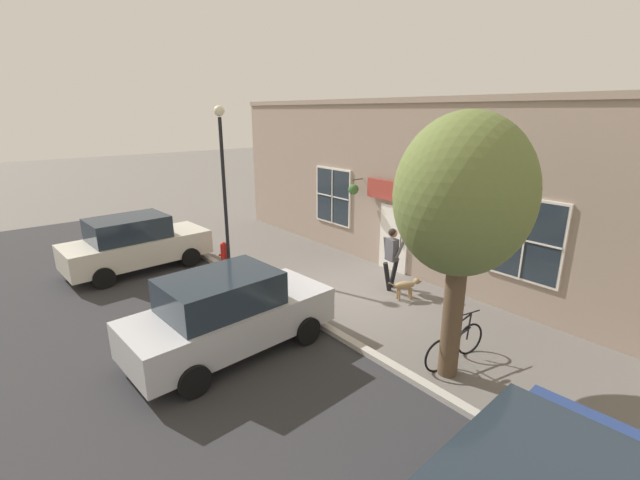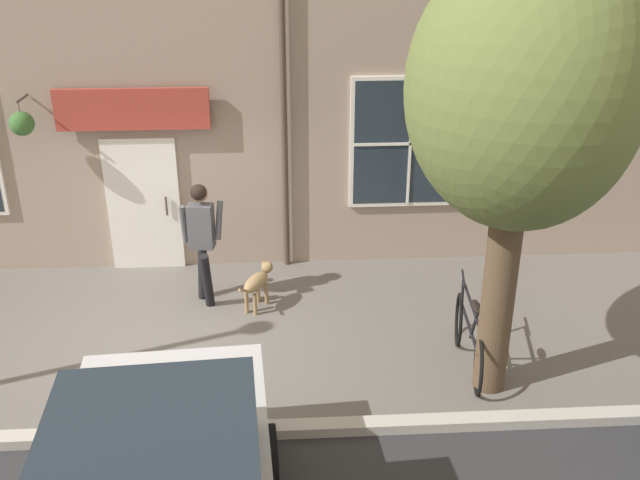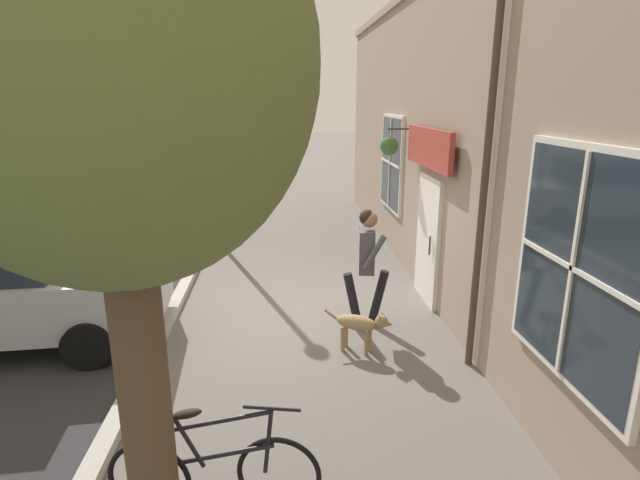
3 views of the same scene
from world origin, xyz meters
name	(u,v)px [view 2 (image 2 of 3)]	position (x,y,z in m)	size (l,w,h in m)	color
ground_plane	(167,338)	(0.00, 0.00, 0.00)	(90.00, 90.00, 0.00)	#66605B
storefront_facade	(172,99)	(-2.34, -0.01, 2.63)	(0.95, 18.00, 5.26)	gray
pedestrian_walking	(202,232)	(-0.98, 0.45, 1.09)	(0.71, 0.60, 1.79)	black
dog_on_leash	(258,281)	(-0.78, 1.20, 0.40)	(0.89, 0.50, 0.61)	#997A51
street_tree_by_curb	(523,98)	(1.27, 3.95, 3.42)	(2.58, 2.32, 4.92)	brown
leaning_bicycle	(468,338)	(0.83, 3.79, 0.38)	(1.74, 0.19, 1.00)	black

